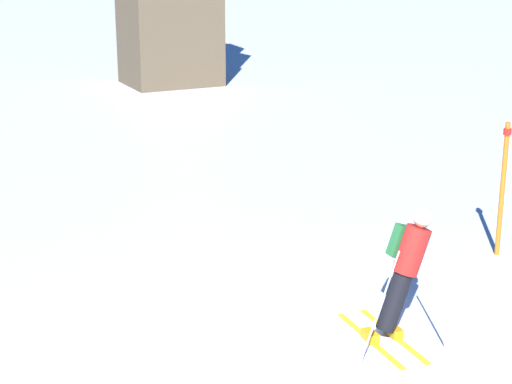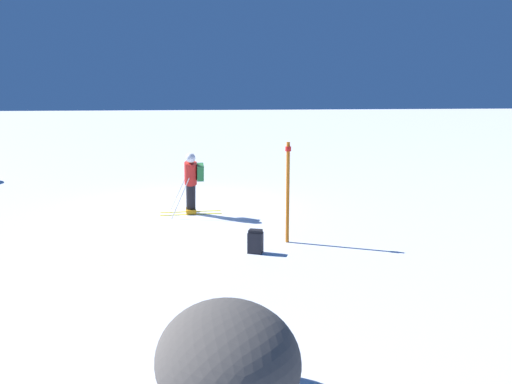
# 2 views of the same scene
# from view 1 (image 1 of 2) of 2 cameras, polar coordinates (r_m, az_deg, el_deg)

# --- Properties ---
(ground_plane) EXTENTS (300.00, 300.00, 0.00)m
(ground_plane) POSITION_cam_1_polar(r_m,az_deg,el_deg) (11.15, 3.65, -10.80)
(ground_plane) COLOR white
(skier) EXTENTS (1.39, 1.76, 1.81)m
(skier) POSITION_cam_1_polar(r_m,az_deg,el_deg) (11.44, 9.93, -4.81)
(skier) COLOR yellow
(skier) RESTS_ON ground
(trail_marker) EXTENTS (0.13, 0.13, 2.26)m
(trail_marker) POSITION_cam_1_polar(r_m,az_deg,el_deg) (14.56, 16.13, 0.50)
(trail_marker) COLOR orange
(trail_marker) RESTS_ON ground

